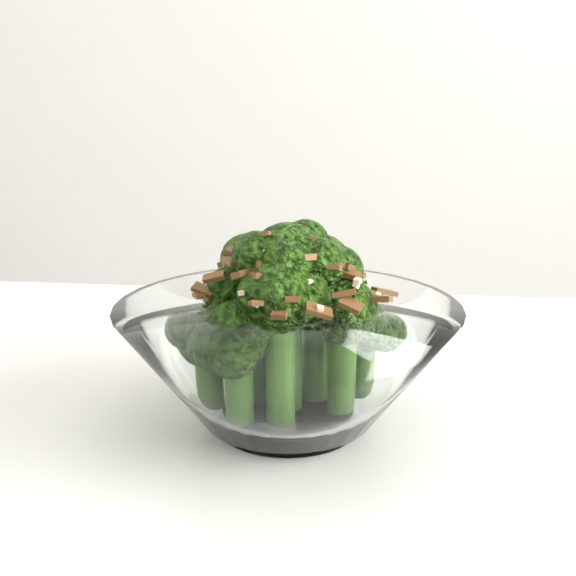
# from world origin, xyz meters

# --- Properties ---
(broccoli_dish) EXTENTS (0.19, 0.19, 0.12)m
(broccoli_dish) POSITION_xyz_m (0.13, 0.19, 0.80)
(broccoli_dish) COLOR white
(broccoli_dish) RESTS_ON table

